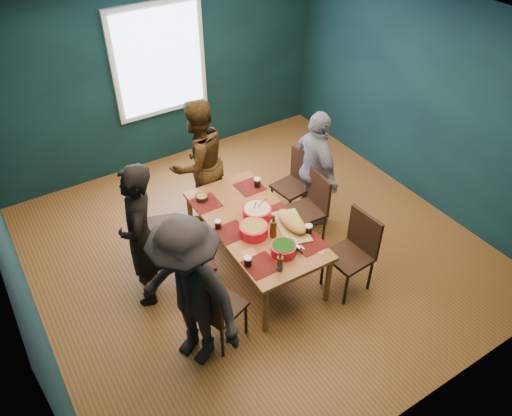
{
  "coord_description": "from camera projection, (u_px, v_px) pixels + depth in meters",
  "views": [
    {
      "loc": [
        -2.37,
        -3.77,
        4.23
      ],
      "look_at": [
        -0.15,
        -0.25,
        0.88
      ],
      "focal_mm": 35.0,
      "sensor_mm": 36.0,
      "label": 1
    }
  ],
  "objects": [
    {
      "name": "room",
      "position": [
        243.0,
        144.0,
        5.44
      ],
      "size": [
        5.01,
        5.01,
        2.71
      ],
      "color": "brown",
      "rests_on": "ground"
    },
    {
      "name": "cola_glass_a",
      "position": [
        248.0,
        261.0,
        4.9
      ],
      "size": [
        0.08,
        0.08,
        0.11
      ],
      "color": "black",
      "rests_on": "dining_table"
    },
    {
      "name": "cutting_board",
      "position": [
        292.0,
        223.0,
        5.34
      ],
      "size": [
        0.42,
        0.72,
        0.15
      ],
      "rotation": [
        0.0,
        0.0,
        -0.27
      ],
      "color": "tan",
      "rests_on": "dining_table"
    },
    {
      "name": "chair_left_far",
      "position": [
        152.0,
        223.0,
        5.66
      ],
      "size": [
        0.54,
        0.54,
        0.94
      ],
      "rotation": [
        0.0,
        0.0,
        -0.32
      ],
      "color": "black",
      "rests_on": "floor"
    },
    {
      "name": "bowl_dumpling",
      "position": [
        257.0,
        212.0,
        5.48
      ],
      "size": [
        0.32,
        0.32,
        0.3
      ],
      "color": "red",
      "rests_on": "dining_table"
    },
    {
      "name": "chair_left_mid",
      "position": [
        188.0,
        257.0,
        5.31
      ],
      "size": [
        0.47,
        0.47,
        0.85
      ],
      "rotation": [
        0.0,
        0.0,
        -0.27
      ],
      "color": "black",
      "rests_on": "floor"
    },
    {
      "name": "chair_right_far",
      "position": [
        296.0,
        179.0,
        6.38
      ],
      "size": [
        0.45,
        0.45,
        0.9
      ],
      "rotation": [
        0.0,
        0.0,
        0.12
      ],
      "color": "black",
      "rests_on": "floor"
    },
    {
      "name": "napkin_c",
      "position": [
        319.0,
        249.0,
        5.13
      ],
      "size": [
        0.2,
        0.2,
        0.0
      ],
      "primitive_type": "cube",
      "rotation": [
        0.0,
        0.0,
        0.68
      ],
      "color": "#DF675E",
      "rests_on": "dining_table"
    },
    {
      "name": "chair_right_near",
      "position": [
        356.0,
        247.0,
        5.35
      ],
      "size": [
        0.46,
        0.46,
        0.95
      ],
      "rotation": [
        0.0,
        0.0,
        0.07
      ],
      "color": "black",
      "rests_on": "floor"
    },
    {
      "name": "person_back",
      "position": [
        198.0,
        163.0,
        6.13
      ],
      "size": [
        0.91,
        0.77,
        1.65
      ],
      "primitive_type": "imported",
      "rotation": [
        0.0,
        0.0,
        3.34
      ],
      "color": "black",
      "rests_on": "floor"
    },
    {
      "name": "beer_bottle_b",
      "position": [
        273.0,
        228.0,
        5.21
      ],
      "size": [
        0.07,
        0.07,
        0.29
      ],
      "color": "#41270B",
      "rests_on": "dining_table"
    },
    {
      "name": "napkin_a",
      "position": [
        278.0,
        211.0,
        5.61
      ],
      "size": [
        0.15,
        0.15,
        0.0
      ],
      "primitive_type": "cube",
      "rotation": [
        0.0,
        0.0,
        -0.05
      ],
      "color": "#DF675E",
      "rests_on": "dining_table"
    },
    {
      "name": "chair_right_mid",
      "position": [
        312.0,
        203.0,
        5.97
      ],
      "size": [
        0.44,
        0.44,
        0.91
      ],
      "rotation": [
        0.0,
        0.0,
        -0.07
      ],
      "color": "black",
      "rests_on": "floor"
    },
    {
      "name": "person_near_left",
      "position": [
        189.0,
        295.0,
        4.43
      ],
      "size": [
        1.03,
        1.25,
        1.69
      ],
      "primitive_type": "imported",
      "rotation": [
        0.0,
        0.0,
        5.14
      ],
      "color": "black",
      "rests_on": "floor"
    },
    {
      "name": "cola_glass_d",
      "position": [
        218.0,
        224.0,
        5.35
      ],
      "size": [
        0.07,
        0.07,
        0.1
      ],
      "color": "black",
      "rests_on": "dining_table"
    },
    {
      "name": "small_bowl",
      "position": [
        202.0,
        198.0,
        5.75
      ],
      "size": [
        0.15,
        0.15,
        0.06
      ],
      "color": "black",
      "rests_on": "dining_table"
    },
    {
      "name": "dining_table",
      "position": [
        255.0,
        227.0,
        5.49
      ],
      "size": [
        0.95,
        1.83,
        0.69
      ],
      "rotation": [
        0.0,
        0.0,
        -0.03
      ],
      "color": "#9F5A2F",
      "rests_on": "floor"
    },
    {
      "name": "person_far_left",
      "position": [
        141.0,
        237.0,
        5.04
      ],
      "size": [
        0.61,
        0.72,
        1.68
      ],
      "primitive_type": "imported",
      "rotation": [
        0.0,
        0.0,
        4.3
      ],
      "color": "black",
      "rests_on": "floor"
    },
    {
      "name": "beer_bottle_a",
      "position": [
        280.0,
        264.0,
        4.84
      ],
      "size": [
        0.07,
        0.07,
        0.24
      ],
      "color": "#41270B",
      "rests_on": "dining_table"
    },
    {
      "name": "cola_glass_c",
      "position": [
        257.0,
        182.0,
        5.93
      ],
      "size": [
        0.08,
        0.08,
        0.12
      ],
      "color": "black",
      "rests_on": "dining_table"
    },
    {
      "name": "person_right",
      "position": [
        316.0,
        170.0,
        6.08
      ],
      "size": [
        0.5,
        0.95,
        1.55
      ],
      "primitive_type": "imported",
      "rotation": [
        0.0,
        0.0,
        1.44
      ],
      "color": "silver",
      "rests_on": "floor"
    },
    {
      "name": "bowl_salad",
      "position": [
        254.0,
        230.0,
        5.26
      ],
      "size": [
        0.31,
        0.31,
        0.13
      ],
      "color": "red",
      "rests_on": "dining_table"
    },
    {
      "name": "cola_glass_b",
      "position": [
        309.0,
        229.0,
        5.28
      ],
      "size": [
        0.08,
        0.08,
        0.11
      ],
      "color": "black",
      "rests_on": "dining_table"
    },
    {
      "name": "napkin_b",
      "position": [
        249.0,
        254.0,
        5.07
      ],
      "size": [
        0.15,
        0.15,
        0.0
      ],
      "primitive_type": "cube",
      "rotation": [
        0.0,
        0.0,
        -0.1
      ],
      "color": "#DF675E",
      "rests_on": "dining_table"
    },
    {
      "name": "bowl_herbs",
      "position": [
        283.0,
        249.0,
        5.04
      ],
      "size": [
        0.27,
        0.27,
        0.12
      ],
      "color": "red",
      "rests_on": "dining_table"
    },
    {
      "name": "chair_left_near",
      "position": [
        213.0,
        305.0,
        4.73
      ],
      "size": [
        0.54,
        0.54,
        0.93
      ],
      "rotation": [
        0.0,
        0.0,
        0.34
      ],
      "color": "black",
      "rests_on": "floor"
    }
  ]
}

